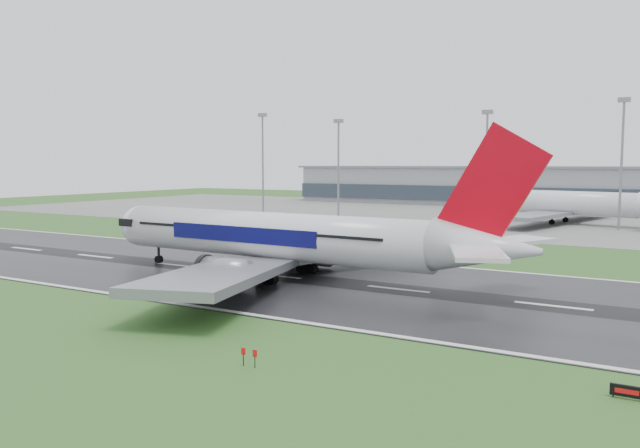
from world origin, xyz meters
The scene contains 11 objects.
ground centered at (0.00, 0.00, 0.00)m, with size 520.00×520.00×0.00m, color #28551F.
runway centered at (0.00, 0.00, 0.05)m, with size 400.00×45.00×0.10m, color black.
apron centered at (0.00, 125.00, 0.04)m, with size 400.00×130.00×0.08m, color slate.
terminal centered at (0.00, 185.00, 7.50)m, with size 240.00×36.00×15.00m, color gray.
main_airliner centered at (-16.34, -0.62, 10.52)m, with size 70.56×67.20×20.83m, color silver, non-canonical shape.
parked_airliner centered at (0.00, 111.07, 9.49)m, with size 64.22×59.79×18.82m, color silver, non-canonical shape.
runway_sign centered at (30.52, -28.63, 0.52)m, with size 2.30×0.26×1.04m, color black, non-canonical shape.
floodmast_0 centered at (-94.19, 100.00, 16.33)m, with size 0.64×0.64×32.65m, color gray.
floodmast_1 centered at (-64.71, 100.00, 14.84)m, with size 0.64×0.64×29.67m, color gray.
floodmast_2 centered at (-17.37, 100.00, 15.28)m, with size 0.64×0.64×30.56m, color gray.
floodmast_3 centered at (17.08, 100.00, 16.11)m, with size 0.64×0.64×32.23m, color gray.
Camera 1 is at (34.32, -78.63, 17.03)m, focal length 35.99 mm.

